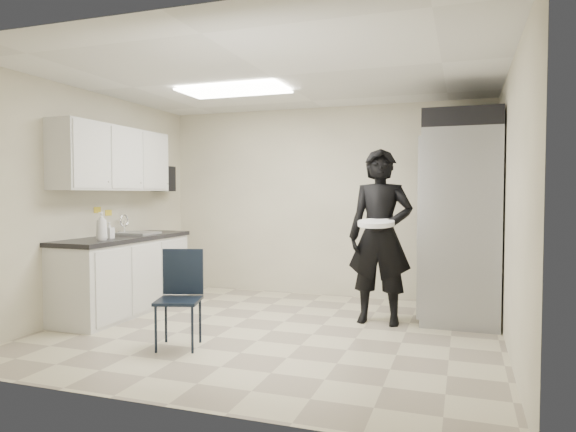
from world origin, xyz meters
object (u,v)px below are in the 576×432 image
at_px(commercial_fridge, 461,225).
at_px(folding_chair, 178,301).
at_px(lower_counter, 125,276).
at_px(man_tuxedo, 380,237).

distance_m(commercial_fridge, folding_chair, 3.27).
bearing_deg(folding_chair, lower_counter, 126.08).
distance_m(folding_chair, man_tuxedo, 2.25).
xyz_separation_m(lower_counter, commercial_fridge, (3.78, 1.07, 0.62)).
xyz_separation_m(folding_chair, man_tuxedo, (1.61, 1.49, 0.52)).
height_order(commercial_fridge, man_tuxedo, commercial_fridge).
xyz_separation_m(lower_counter, man_tuxedo, (2.96, 0.47, 0.52)).
height_order(lower_counter, folding_chair, folding_chair).
bearing_deg(commercial_fridge, man_tuxedo, -143.77).
height_order(lower_counter, commercial_fridge, commercial_fridge).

